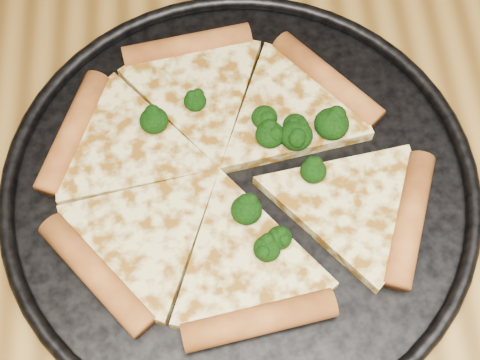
{
  "coord_description": "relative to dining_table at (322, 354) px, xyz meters",
  "views": [
    {
      "loc": [
        -0.09,
        -0.14,
        1.3
      ],
      "look_at": [
        -0.07,
        0.13,
        0.77
      ],
      "focal_mm": 52.15,
      "sensor_mm": 36.0,
      "label": 1
    }
  ],
  "objects": [
    {
      "name": "dining_table",
      "position": [
        0.0,
        0.0,
        0.0
      ],
      "size": [
        1.2,
        0.9,
        0.75
      ],
      "color": "olive",
      "rests_on": "ground"
    },
    {
      "name": "broccoli_florets",
      "position": [
        -0.04,
        0.15,
        0.12
      ],
      "size": [
        0.18,
        0.17,
        0.02
      ],
      "color": "black",
      "rests_on": "pizza"
    },
    {
      "name": "pizza_pan",
      "position": [
        -0.07,
        0.13,
        0.1
      ],
      "size": [
        0.41,
        0.41,
        0.02
      ],
      "color": "black",
      "rests_on": "dining_table"
    },
    {
      "name": "pizza",
      "position": [
        -0.08,
        0.14,
        0.11
      ],
      "size": [
        0.35,
        0.31,
        0.02
      ],
      "rotation": [
        0.0,
        0.0,
        0.17
      ],
      "color": "#DDD687",
      "rests_on": "pizza_pan"
    }
  ]
}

